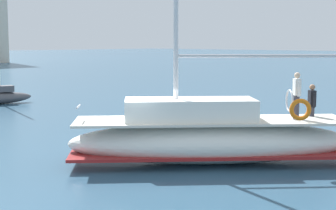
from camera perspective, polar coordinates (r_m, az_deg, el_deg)
ground_plane at (r=17.60m, az=-3.18°, el=-6.34°), size 400.00×400.00×0.00m
main_sailboat at (r=17.35m, az=4.57°, el=-3.48°), size 8.63×8.33×13.23m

